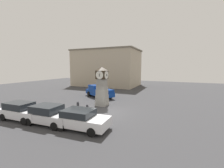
{
  "coord_description": "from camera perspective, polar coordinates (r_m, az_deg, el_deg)",
  "views": [
    {
      "loc": [
        6.65,
        -14.01,
        4.75
      ],
      "look_at": [
        -0.7,
        2.87,
        2.64
      ],
      "focal_mm": 24.0,
      "sensor_mm": 36.0,
      "label": 1
    }
  ],
  "objects": [
    {
      "name": "pickup_truck",
      "position": [
        23.57,
        -4.9,
        -2.81
      ],
      "size": [
        5.81,
        4.61,
        1.85
      ],
      "color": "navy",
      "rests_on": "ground_plane"
    },
    {
      "name": "bench",
      "position": [
        29.36,
        -7.55,
        -1.8
      ],
      "size": [
        0.67,
        1.64,
        0.9
      ],
      "color": "brown",
      "rests_on": "ground_plane"
    },
    {
      "name": "warehouse_blue_far",
      "position": [
        38.64,
        -1.96,
        6.18
      ],
      "size": [
        16.01,
        10.4,
        9.01
      ],
      "color": "#B7A88E",
      "rests_on": "ground_plane"
    },
    {
      "name": "car_by_building",
      "position": [
        12.01,
        -11.62,
        -12.95
      ],
      "size": [
        4.25,
        2.21,
        1.5
      ],
      "color": "silver",
      "rests_on": "ground_plane"
    },
    {
      "name": "clock_tower",
      "position": [
        18.4,
        -3.84,
        -1.1
      ],
      "size": [
        1.5,
        1.49,
        4.73
      ],
      "color": "gray",
      "rests_on": "ground_plane"
    },
    {
      "name": "bollard_mid_row",
      "position": [
        15.88,
        -9.41,
        -9.23
      ],
      "size": [
        0.26,
        0.26,
        0.91
      ],
      "color": "#333338",
      "rests_on": "ground_plane"
    },
    {
      "name": "ground_plane",
      "position": [
        16.22,
        -1.83,
        -10.5
      ],
      "size": [
        75.28,
        75.28,
        0.0
      ],
      "primitive_type": "plane",
      "color": "#38383A"
    },
    {
      "name": "car_navy_sedan",
      "position": [
        15.96,
        -31.27,
        -8.77
      ],
      "size": [
        4.3,
        1.99,
        1.58
      ],
      "color": "silver",
      "rests_on": "ground_plane"
    },
    {
      "name": "bollard_near_tower",
      "position": [
        17.02,
        -12.85,
        -8.13
      ],
      "size": [
        0.28,
        0.28,
        0.97
      ],
      "color": "#333338",
      "rests_on": "ground_plane"
    },
    {
      "name": "car_near_tower",
      "position": [
        13.81,
        -22.85,
        -10.63
      ],
      "size": [
        4.22,
        2.23,
        1.57
      ],
      "color": "silver",
      "rests_on": "ground_plane"
    }
  ]
}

